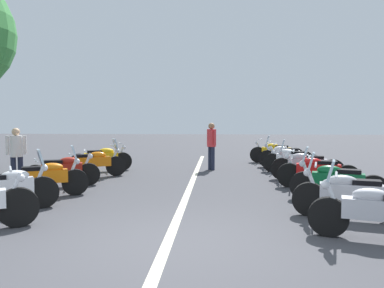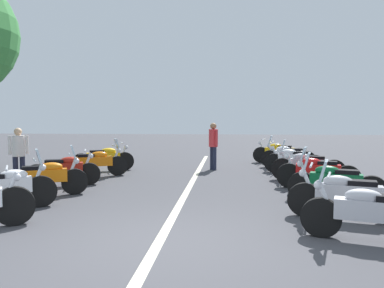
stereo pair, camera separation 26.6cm
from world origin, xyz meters
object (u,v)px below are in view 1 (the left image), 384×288
motorcycle_left_row_3 (63,170)px  bystander_3 (211,142)px  motorcycle_left_row_4 (93,163)px  motorcycle_right_row_4 (306,165)px  motorcycle_right_row_6 (285,155)px  bystander_0 (16,152)px  motorcycle_left_row_2 (45,178)px  motorcycle_right_row_2 (336,181)px  motorcycle_right_row_5 (292,160)px  motorcycle_left_row_5 (102,158)px  motorcycle_right_row_1 (351,194)px  motorcycle_right_row_3 (317,171)px  motorcycle_right_row_0 (381,211)px  motorcycle_right_row_7 (276,152)px  motorcycle_left_row_1 (7,188)px

motorcycle_left_row_3 → bystander_3: bystander_3 is taller
motorcycle_left_row_4 → motorcycle_right_row_4: 6.53m
motorcycle_right_row_6 → bystander_0: (-4.15, 8.09, 0.45)m
motorcycle_left_row_2 → motorcycle_right_row_4: size_ratio=0.90×
motorcycle_right_row_2 → motorcycle_right_row_5: size_ratio=1.02×
motorcycle_left_row_5 → motorcycle_right_row_6: bearing=-12.9°
motorcycle_left_row_3 → motorcycle_right_row_5: motorcycle_right_row_5 is taller
motorcycle_left_row_2 → motorcycle_right_row_1: (-1.47, -6.45, 0.00)m
motorcycle_right_row_4 → motorcycle_right_row_6: motorcycle_right_row_4 is taller
motorcycle_right_row_1 → motorcycle_right_row_3: size_ratio=1.00×
motorcycle_right_row_5 → bystander_0: bearing=36.3°
motorcycle_right_row_5 → bystander_3: (0.59, 2.74, 0.54)m
motorcycle_right_row_0 → bystander_3: size_ratio=1.23×
motorcycle_left_row_4 → bystander_0: size_ratio=1.23×
motorcycle_left_row_4 → motorcycle_right_row_2: motorcycle_right_row_2 is taller
motorcycle_left_row_3 → motorcycle_right_row_0: bearing=-51.5°
motorcycle_right_row_1 → motorcycle_right_row_6: bearing=-75.4°
motorcycle_left_row_3 → motorcycle_right_row_0: motorcycle_right_row_0 is taller
motorcycle_left_row_3 → motorcycle_right_row_7: (5.78, -6.61, 0.02)m
motorcycle_right_row_0 → motorcycle_right_row_3: size_ratio=1.00×
motorcycle_right_row_6 → motorcycle_right_row_7: 1.47m
motorcycle_left_row_1 → motorcycle_left_row_4: 4.36m
motorcycle_right_row_1 → motorcycle_right_row_3: motorcycle_right_row_1 is taller
motorcycle_left_row_2 → motorcycle_right_row_2: (-0.07, -6.63, 0.00)m
motorcycle_left_row_4 → motorcycle_right_row_7: size_ratio=0.91×
motorcycle_left_row_3 → motorcycle_right_row_2: 6.94m
bystander_0 → motorcycle_right_row_5: bearing=78.9°
motorcycle_left_row_2 → motorcycle_right_row_4: 7.20m
motorcycle_left_row_3 → motorcycle_right_row_4: motorcycle_right_row_4 is taller
motorcycle_right_row_4 → motorcycle_right_row_6: bearing=-75.8°
motorcycle_left_row_4 → motorcycle_right_row_0: motorcycle_left_row_4 is taller
motorcycle_right_row_2 → motorcycle_left_row_5: bearing=-15.1°
motorcycle_right_row_7 → motorcycle_right_row_3: bearing=109.2°
motorcycle_left_row_1 → motorcycle_left_row_3: bearing=58.4°
motorcycle_left_row_3 → motorcycle_right_row_6: size_ratio=0.96×
motorcycle_right_row_7 → bystander_3: (-2.20, 2.65, 0.53)m
motorcycle_right_row_5 → motorcycle_left_row_1: bearing=57.8°
motorcycle_left_row_4 → motorcycle_right_row_7: 7.59m
motorcycle_right_row_5 → motorcycle_right_row_7: (2.78, 0.09, 0.01)m
motorcycle_right_row_3 → bystander_0: 8.20m
motorcycle_right_row_6 → motorcycle_right_row_4: bearing=105.4°
motorcycle_left_row_2 → motorcycle_left_row_3: motorcycle_left_row_2 is taller
motorcycle_left_row_5 → motorcycle_right_row_5: size_ratio=1.03×
motorcycle_left_row_3 → motorcycle_right_row_7: bearing=21.6°
motorcycle_left_row_2 → motorcycle_right_row_7: bearing=22.0°
motorcycle_right_row_5 → motorcycle_right_row_0: bearing=106.2°
motorcycle_left_row_3 → motorcycle_right_row_5: 7.34m
motorcycle_left_row_5 → motorcycle_right_row_5: (0.05, -6.57, -0.00)m
motorcycle_left_row_3 → motorcycle_right_row_4: bearing=-8.0°
motorcycle_right_row_0 → motorcycle_left_row_5: bearing=-29.6°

